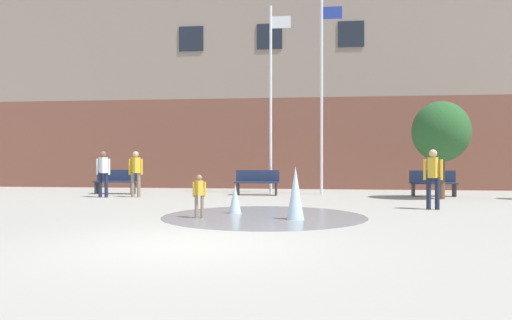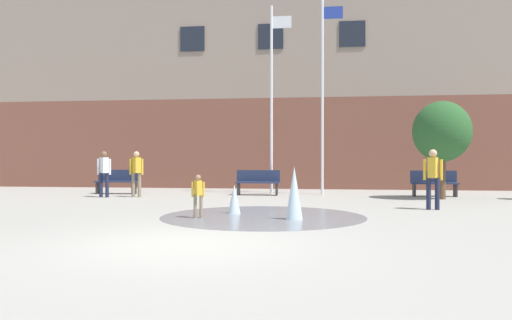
# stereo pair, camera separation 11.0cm
# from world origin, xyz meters

# --- Properties ---
(ground_plane) EXTENTS (100.00, 100.00, 0.00)m
(ground_plane) POSITION_xyz_m (0.00, 0.00, 0.00)
(ground_plane) COLOR #9E998E
(library_building) EXTENTS (36.00, 6.05, 8.84)m
(library_building) POSITION_xyz_m (0.00, 17.01, 4.42)
(library_building) COLOR brown
(library_building) RESTS_ON ground
(splash_fountain) EXTENTS (4.78, 4.78, 1.18)m
(splash_fountain) POSITION_xyz_m (1.04, 3.77, 0.31)
(splash_fountain) COLOR gray
(splash_fountain) RESTS_ON ground
(park_bench_far_left) EXTENTS (1.60, 0.44, 0.91)m
(park_bench_far_left) POSITION_xyz_m (-5.47, 10.33, 0.48)
(park_bench_far_left) COLOR #28282D
(park_bench_far_left) RESTS_ON ground
(park_bench_left_of_flagpoles) EXTENTS (1.60, 0.44, 0.91)m
(park_bench_left_of_flagpoles) POSITION_xyz_m (-0.10, 10.39, 0.48)
(park_bench_left_of_flagpoles) COLOR #28282D
(park_bench_left_of_flagpoles) RESTS_ON ground
(park_bench_near_trashcan) EXTENTS (1.60, 0.44, 0.91)m
(park_bench_near_trashcan) POSITION_xyz_m (6.16, 10.63, 0.48)
(park_bench_near_trashcan) COLOR #28282D
(park_bench_near_trashcan) RESTS_ON ground
(adult_watching) EXTENTS (0.50, 0.39, 1.59)m
(adult_watching) POSITION_xyz_m (5.12, 5.96, 0.93)
(adult_watching) COLOR #1E233D
(adult_watching) RESTS_ON ground
(adult_in_red) EXTENTS (0.50, 0.38, 1.59)m
(adult_in_red) POSITION_xyz_m (-4.16, 8.92, 0.93)
(adult_in_red) COLOR #89755B
(adult_in_red) RESTS_ON ground
(adult_near_bench) EXTENTS (0.50, 0.38, 1.59)m
(adult_near_bench) POSITION_xyz_m (-5.24, 8.71, 0.93)
(adult_near_bench) COLOR #1E233D
(adult_near_bench) RESTS_ON ground
(child_running) EXTENTS (0.31, 0.24, 0.99)m
(child_running) POSITION_xyz_m (-0.57, 3.38, 0.58)
(child_running) COLOR #89755B
(child_running) RESTS_ON ground
(flagpole_left) EXTENTS (0.80, 0.10, 7.07)m
(flagpole_left) POSITION_xyz_m (0.37, 11.01, 3.78)
(flagpole_left) COLOR silver
(flagpole_left) RESTS_ON ground
(flagpole_right) EXTENTS (0.80, 0.10, 7.36)m
(flagpole_right) POSITION_xyz_m (2.27, 11.01, 3.92)
(flagpole_right) COLOR silver
(flagpole_right) RESTS_ON ground
(street_tree_near_building) EXTENTS (1.88, 1.88, 3.23)m
(street_tree_near_building) POSITION_xyz_m (6.13, 9.41, 2.22)
(street_tree_near_building) COLOR brown
(street_tree_near_building) RESTS_ON ground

